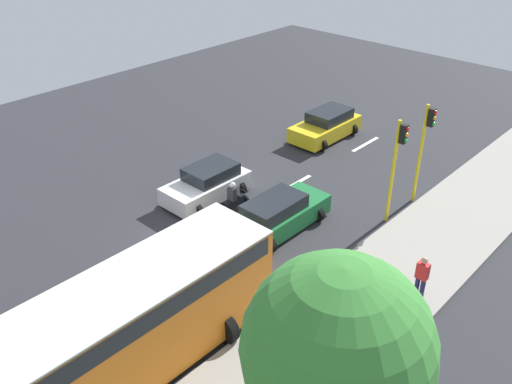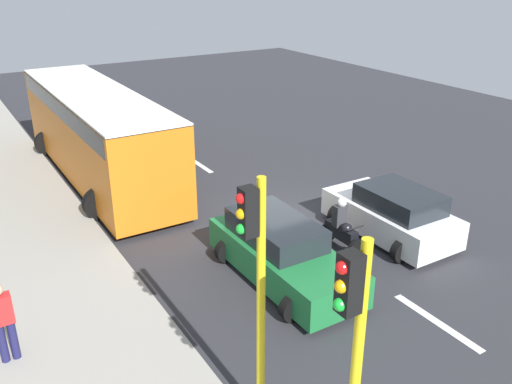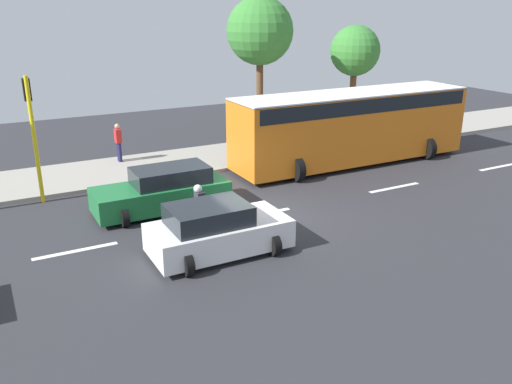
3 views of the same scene
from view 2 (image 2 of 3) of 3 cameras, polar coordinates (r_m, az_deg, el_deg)
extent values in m
cube|color=#2D2D33|center=(16.82, 2.87, -3.13)|extent=(40.00, 60.00, 0.10)
cube|color=#9E998E|center=(14.48, -20.99, -8.87)|extent=(4.00, 60.00, 0.15)
cube|color=white|center=(26.91, -11.74, 6.66)|extent=(0.20, 2.40, 0.01)
cube|color=white|center=(21.61, -6.11, 2.99)|extent=(0.20, 2.40, 0.01)
cube|color=white|center=(16.80, 2.87, -2.96)|extent=(0.20, 2.40, 0.01)
cube|color=white|center=(13.00, 18.29, -12.71)|extent=(0.20, 2.40, 0.01)
cube|color=#1E7238|center=(13.57, 2.87, -7.04)|extent=(1.75, 4.55, 0.80)
cube|color=#1E2328|center=(13.51, 2.05, -3.89)|extent=(1.47, 2.55, 0.56)
cylinder|color=black|center=(13.10, 9.42, -9.79)|extent=(0.64, 0.22, 0.64)
cylinder|color=black|center=(12.29, 3.86, -11.92)|extent=(0.64, 0.22, 0.64)
cylinder|color=black|center=(15.15, 2.05, -4.65)|extent=(0.64, 0.22, 0.64)
cylinder|color=black|center=(14.46, -3.05, -6.12)|extent=(0.64, 0.22, 0.64)
cube|color=white|center=(16.15, 13.73, -2.58)|extent=(1.85, 3.94, 0.80)
cube|color=#1E2328|center=(15.67, 14.75, -0.75)|extent=(1.56, 2.20, 0.56)
cylinder|color=black|center=(16.58, 8.50, -2.36)|extent=(0.64, 0.22, 0.64)
cylinder|color=black|center=(17.60, 12.61, -1.13)|extent=(0.64, 0.22, 0.64)
cylinder|color=black|center=(14.93, 14.87, -5.94)|extent=(0.64, 0.22, 0.64)
cylinder|color=black|center=(16.05, 18.97, -4.33)|extent=(0.64, 0.22, 0.64)
cube|color=orange|center=(20.46, -16.22, 5.89)|extent=(2.50, 11.00, 2.90)
cube|color=black|center=(20.18, -16.57, 8.87)|extent=(2.52, 10.56, 0.60)
cube|color=white|center=(20.10, -16.69, 9.89)|extent=(2.50, 11.00, 0.08)
cylinder|color=black|center=(18.00, -9.30, 0.30)|extent=(1.00, 0.30, 1.00)
cylinder|color=black|center=(17.37, -15.98, -1.17)|extent=(1.00, 0.30, 1.00)
cylinder|color=black|center=(24.32, -15.81, 5.74)|extent=(1.00, 0.30, 1.00)
cylinder|color=black|center=(23.86, -20.85, 4.77)|extent=(1.00, 0.30, 1.00)
cylinder|color=black|center=(14.76, 10.40, -5.94)|extent=(0.60, 0.10, 0.60)
cylinder|color=black|center=(15.56, 7.49, -4.16)|extent=(0.60, 0.10, 0.60)
cube|color=black|center=(15.07, 8.85, -4.11)|extent=(0.28, 1.10, 0.36)
sphere|color=black|center=(14.86, 9.38, -3.79)|extent=(0.32, 0.32, 0.32)
cylinder|color=black|center=(14.55, 10.31, -3.71)|extent=(0.55, 0.04, 0.04)
cube|color=#333338|center=(14.94, 8.70, -2.43)|extent=(0.36, 0.24, 0.60)
sphere|color=silver|center=(14.74, 8.92, -1.10)|extent=(0.26, 0.26, 0.26)
cylinder|color=#1E1E4C|center=(11.94, -23.91, -13.84)|extent=(0.16, 0.16, 0.85)
cylinder|color=#1E1E4C|center=(11.93, -24.87, -14.05)|extent=(0.16, 0.16, 0.85)
cube|color=red|center=(11.54, -24.98, -11.04)|extent=(0.40, 0.24, 0.60)
cube|color=black|center=(6.31, 9.70, -9.35)|extent=(0.24, 0.24, 0.76)
sphere|color=red|center=(6.12, 8.99, -7.78)|extent=(0.16, 0.16, 0.16)
sphere|color=#F2A50C|center=(6.24, 8.85, -9.68)|extent=(0.16, 0.16, 0.16)
sphere|color=green|center=(6.37, 8.72, -11.50)|extent=(0.16, 0.16, 0.16)
cylinder|color=yellow|center=(8.86, 0.51, -12.09)|extent=(0.14, 0.14, 4.50)
cube|color=black|center=(7.88, -0.80, -2.10)|extent=(0.24, 0.24, 0.76)
sphere|color=red|center=(7.73, -1.57, -0.69)|extent=(0.16, 0.16, 0.16)
sphere|color=#F2A50C|center=(7.83, -1.55, -2.29)|extent=(0.16, 0.16, 0.16)
sphere|color=green|center=(7.93, -1.54, -3.86)|extent=(0.16, 0.16, 0.16)
camera|label=1|loc=(25.12, -50.15, 27.78)|focal=38.63mm
camera|label=3|loc=(23.78, 49.46, 13.88)|focal=37.37mm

